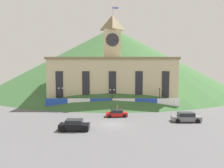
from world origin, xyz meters
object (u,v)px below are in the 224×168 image
street_lamp_far_left (60,93)px  car_black_suv (74,125)px  street_lamp_right (112,94)px  street_lamp_far_right (159,93)px  pedestrian (117,108)px  car_gray_pickup (185,117)px  car_red_sedan (116,113)px

street_lamp_far_left → car_black_suv: street_lamp_far_left is taller
street_lamp_right → street_lamp_far_right: 11.55m
pedestrian → street_lamp_far_right: bearing=-172.6°
pedestrian → car_black_suv: bearing=49.3°
street_lamp_far_left → car_black_suv: (6.33, -17.92, -2.95)m
street_lamp_right → car_gray_pickup: 18.80m
street_lamp_far_left → car_black_suv: size_ratio=1.06×
car_red_sedan → car_gray_pickup: bearing=-22.3°
pedestrian → street_lamp_right: bearing=-86.6°
car_gray_pickup → street_lamp_far_right: bearing=102.3°
street_lamp_right → car_red_sedan: size_ratio=1.07×
street_lamp_far_left → car_red_sedan: 16.08m
car_red_sedan → pedestrian: bearing=82.0°
car_gray_pickup → car_black_suv: bearing=-163.1°
car_gray_pickup → car_red_sedan: 13.62m
street_lamp_far_right → car_red_sedan: size_ratio=1.16×
street_lamp_right → car_gray_pickup: (13.93, -12.33, -2.72)m
street_lamp_right → street_lamp_far_left: bearing=180.0°
street_lamp_right → car_gray_pickup: bearing=-41.5°
street_lamp_right → car_gray_pickup: street_lamp_right is taller
car_black_suv → street_lamp_far_left: bearing=110.7°
street_lamp_right → car_red_sedan: bearing=-83.6°
street_lamp_right → pedestrian: (1.16, -3.90, -2.62)m
street_lamp_far_left → car_gray_pickup: street_lamp_far_left is taller
pedestrian → car_gray_pickup: bearing=133.4°
street_lamp_far_right → car_black_suv: (-17.71, -17.92, -2.96)m
street_lamp_far_right → car_gray_pickup: street_lamp_far_right is taller
car_black_suv → car_red_sedan: bearing=54.9°
street_lamp_far_left → car_gray_pickup: bearing=-25.0°
street_lamp_far_right → pedestrian: 11.46m
car_black_suv → pedestrian: size_ratio=2.95×
street_lamp_right → car_red_sedan: 8.82m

